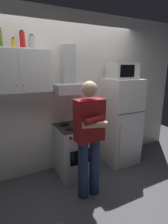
# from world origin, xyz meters

# --- Properties ---
(ground_plane) EXTENTS (7.00, 7.00, 0.00)m
(ground_plane) POSITION_xyz_m (0.00, 0.00, 0.00)
(ground_plane) COLOR #4C4C51
(back_wall_tiled) EXTENTS (4.80, 0.10, 2.70)m
(back_wall_tiled) POSITION_xyz_m (0.00, 0.60, 1.35)
(back_wall_tiled) COLOR silver
(back_wall_tiled) RESTS_ON ground_plane
(upper_cabinet) EXTENTS (0.90, 0.37, 0.60)m
(upper_cabinet) POSITION_xyz_m (-0.85, 0.37, 1.75)
(upper_cabinet) COLOR white
(stove_oven) EXTENTS (0.60, 0.62, 0.87)m
(stove_oven) POSITION_xyz_m (-0.05, 0.25, 0.43)
(stove_oven) COLOR silver
(stove_oven) RESTS_ON ground_plane
(range_hood) EXTENTS (0.60, 0.44, 0.75)m
(range_hood) POSITION_xyz_m (-0.05, 0.38, 1.60)
(range_hood) COLOR #B7BABF
(refrigerator) EXTENTS (0.60, 0.62, 1.60)m
(refrigerator) POSITION_xyz_m (0.90, 0.25, 0.80)
(refrigerator) COLOR white
(refrigerator) RESTS_ON ground_plane
(microwave) EXTENTS (0.48, 0.37, 0.28)m
(microwave) POSITION_xyz_m (0.90, 0.27, 1.74)
(microwave) COLOR silver
(microwave) RESTS_ON refrigerator
(person_standing) EXTENTS (0.38, 0.33, 1.64)m
(person_standing) POSITION_xyz_m (-0.10, -0.36, 0.90)
(person_standing) COLOR navy
(person_standing) RESTS_ON ground_plane
(cooking_pot) EXTENTS (0.29, 0.19, 0.10)m
(cooking_pot) POSITION_xyz_m (0.08, 0.13, 0.92)
(cooking_pot) COLOR #B7BABF
(cooking_pot) RESTS_ON stove_oven
(bottle_spice_jar) EXTENTS (0.05, 0.05, 0.13)m
(bottle_spice_jar) POSITION_xyz_m (-0.87, 0.36, 2.11)
(bottle_spice_jar) COLOR gold
(bottle_spice_jar) RESTS_ON upper_cabinet
(bottle_soda_red) EXTENTS (0.07, 0.07, 0.24)m
(bottle_soda_red) POSITION_xyz_m (-0.74, 0.41, 2.16)
(bottle_soda_red) COLOR red
(bottle_soda_red) RESTS_ON upper_cabinet
(bottle_canister_steel) EXTENTS (0.09, 0.09, 0.19)m
(bottle_canister_steel) POSITION_xyz_m (-0.62, 0.40, 2.14)
(bottle_canister_steel) COLOR #B2B5BA
(bottle_canister_steel) RESTS_ON upper_cabinet
(bottle_olive_oil) EXTENTS (0.06, 0.06, 0.27)m
(bottle_olive_oil) POSITION_xyz_m (-1.03, 0.41, 2.18)
(bottle_olive_oil) COLOR #4C6B19
(bottle_olive_oil) RESTS_ON upper_cabinet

